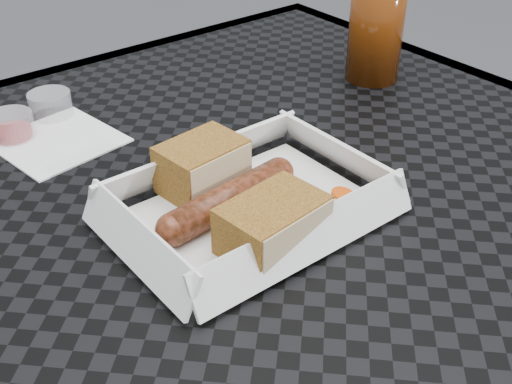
% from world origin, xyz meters
% --- Properties ---
extents(patio_table, '(0.80, 0.80, 0.74)m').
position_xyz_m(patio_table, '(0.00, 0.00, 0.67)').
color(patio_table, black).
rests_on(patio_table, ground).
extents(food_tray, '(0.22, 0.15, 0.00)m').
position_xyz_m(food_tray, '(-0.06, -0.05, 0.75)').
color(food_tray, white).
rests_on(food_tray, patio_table).
extents(bratwurst, '(0.16, 0.04, 0.03)m').
position_xyz_m(bratwurst, '(-0.08, -0.04, 0.76)').
color(bratwurst, maroon).
rests_on(bratwurst, food_tray).
extents(bread_near, '(0.08, 0.06, 0.05)m').
position_xyz_m(bread_near, '(-0.07, 0.01, 0.77)').
color(bread_near, brown).
rests_on(bread_near, food_tray).
extents(bread_far, '(0.09, 0.07, 0.05)m').
position_xyz_m(bread_far, '(-0.08, -0.10, 0.77)').
color(bread_far, brown).
rests_on(bread_far, food_tray).
extents(veg_garnish, '(0.03, 0.03, 0.00)m').
position_xyz_m(veg_garnish, '(0.01, -0.09, 0.75)').
color(veg_garnish, '#DB4809').
rests_on(veg_garnish, food_tray).
extents(napkin, '(0.14, 0.14, 0.00)m').
position_xyz_m(napkin, '(-0.14, 0.19, 0.75)').
color(napkin, white).
rests_on(napkin, patio_table).
extents(condiment_cup_sauce, '(0.05, 0.05, 0.03)m').
position_xyz_m(condiment_cup_sauce, '(-0.18, 0.23, 0.76)').
color(condiment_cup_sauce, '#930A0B').
rests_on(condiment_cup_sauce, patio_table).
extents(condiment_cup_empty, '(0.05, 0.05, 0.03)m').
position_xyz_m(condiment_cup_empty, '(-0.12, 0.26, 0.76)').
color(condiment_cup_empty, silver).
rests_on(condiment_cup_empty, patio_table).
extents(drink_glass, '(0.07, 0.07, 0.15)m').
position_xyz_m(drink_glass, '(0.26, 0.10, 0.82)').
color(drink_glass, '#522107').
rests_on(drink_glass, patio_table).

